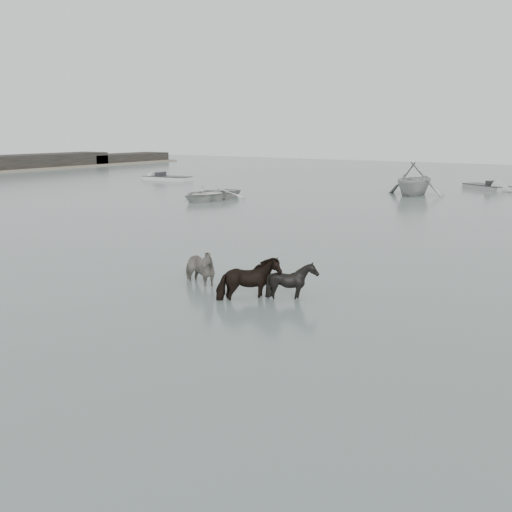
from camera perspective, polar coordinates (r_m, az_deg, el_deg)
name	(u,v)px	position (r m, az deg, el deg)	size (l,w,h in m)	color
ground	(215,282)	(17.64, -4.10, -2.60)	(140.00, 140.00, 0.00)	#54645D
pony_pinto	(197,261)	(17.27, -5.88, -0.53)	(0.77, 1.69, 1.42)	black
pony_dark	(249,274)	(15.59, -0.67, -1.81)	(1.46, 1.25, 1.47)	black
pony_black	(292,277)	(15.75, 3.64, -2.06)	(1.02, 1.15, 1.26)	black
rowboat_lead	(210,192)	(38.51, -4.65, 6.39)	(3.50, 4.90, 1.02)	silver
rowboat_trail	(415,177)	(42.58, 15.58, 7.58)	(4.14, 4.80, 2.53)	#A5A8A5
skiff_outer	(167,176)	(53.99, -8.85, 7.89)	(6.30, 1.60, 0.75)	silver
skiff_mid	(487,185)	(48.54, 22.11, 6.62)	(5.18, 1.60, 0.75)	gray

